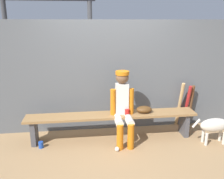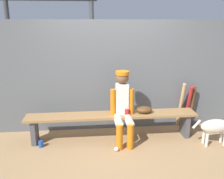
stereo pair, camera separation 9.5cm
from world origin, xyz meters
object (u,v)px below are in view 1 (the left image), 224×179
(dog, at_px, (218,125))
(bat_wood_tan, at_px, (180,105))
(bat_aluminum_red, at_px, (187,106))
(baseball_glove, at_px, (144,109))
(bat_wood_dark, at_px, (191,106))
(baseball, at_px, (117,149))
(dugout_bench, at_px, (112,119))
(cup_on_ground, at_px, (41,145))
(cup_on_bench, at_px, (127,112))
(player_seated, at_px, (123,105))

(dog, bearing_deg, bat_wood_tan, 117.86)
(bat_wood_tan, bearing_deg, bat_aluminum_red, -0.83)
(baseball_glove, distance_m, bat_wood_dark, 1.12)
(baseball, bearing_deg, bat_wood_dark, 26.80)
(dugout_bench, xyz_separation_m, cup_on_ground, (-1.22, -0.17, -0.33))
(dugout_bench, relative_size, bat_aluminum_red, 3.43)
(cup_on_bench, bearing_deg, cup_on_ground, -175.99)
(bat_aluminum_red, bearing_deg, bat_wood_dark, 4.92)
(dugout_bench, bearing_deg, baseball, -86.21)
(baseball_glove, distance_m, cup_on_ground, 1.87)
(baseball_glove, xyz_separation_m, bat_aluminum_red, (0.96, 0.36, -0.10))
(baseball_glove, relative_size, bat_aluminum_red, 0.32)
(player_seated, height_order, dog, player_seated)
(bat_wood_dark, distance_m, dog, 0.77)
(dugout_bench, distance_m, player_seated, 0.36)
(bat_aluminum_red, distance_m, baseball, 1.75)
(bat_wood_tan, height_order, dog, bat_wood_tan)
(bat_wood_tan, relative_size, dog, 1.11)
(dugout_bench, relative_size, player_seated, 2.41)
(bat_aluminum_red, bearing_deg, dog, -71.74)
(bat_wood_tan, relative_size, cup_on_bench, 8.53)
(baseball_glove, relative_size, bat_wood_tan, 0.30)
(dugout_bench, height_order, bat_wood_dark, bat_wood_dark)
(player_seated, relative_size, cup_on_bench, 11.32)
(dugout_bench, distance_m, bat_wood_dark, 1.67)
(cup_on_ground, bearing_deg, bat_wood_dark, 10.73)
(bat_wood_tan, xyz_separation_m, cup_on_ground, (-2.62, -0.53, -0.41))
(bat_wood_dark, xyz_separation_m, baseball, (-1.60, -0.81, -0.39))
(dog, bearing_deg, player_seated, 170.45)
(bat_aluminum_red, distance_m, cup_on_ground, 2.84)
(dugout_bench, relative_size, bat_wood_tan, 3.20)
(bat_aluminum_red, bearing_deg, baseball, -152.13)
(dugout_bench, distance_m, dog, 1.82)
(player_seated, bearing_deg, dugout_bench, 147.94)
(bat_aluminum_red, relative_size, baseball, 11.84)
(dugout_bench, distance_m, bat_aluminum_red, 1.58)
(player_seated, bearing_deg, baseball_glove, 15.20)
(bat_aluminum_red, height_order, cup_on_bench, bat_aluminum_red)
(dugout_bench, bearing_deg, player_seated, -32.06)
(player_seated, xyz_separation_m, baseball, (-0.15, -0.33, -0.64))
(bat_wood_dark, bearing_deg, bat_wood_tan, -178.72)
(dugout_bench, xyz_separation_m, baseball, (0.03, -0.44, -0.34))
(bat_wood_tan, height_order, bat_wood_dark, bat_wood_tan)
(bat_aluminum_red, height_order, cup_on_ground, bat_aluminum_red)
(bat_wood_tan, height_order, baseball, bat_wood_tan)
(dugout_bench, distance_m, cup_on_ground, 1.28)
(bat_wood_dark, xyz_separation_m, cup_on_ground, (-2.85, -0.54, -0.37))
(cup_on_ground, distance_m, cup_on_bench, 1.56)
(player_seated, xyz_separation_m, bat_wood_dark, (1.45, 0.47, -0.25))
(baseball, height_order, cup_on_bench, cup_on_bench)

